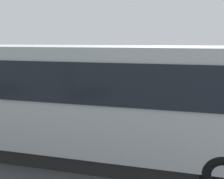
{
  "coord_description": "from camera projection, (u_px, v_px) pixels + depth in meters",
  "views": [
    {
      "loc": [
        -1.29,
        11.69,
        3.42
      ],
      "look_at": [
        1.05,
        0.58,
        1.1
      ],
      "focal_mm": 39.1,
      "sensor_mm": 36.0,
      "label": 1
    }
  ],
  "objects": [
    {
      "name": "spectator_centre",
      "position": [
        117.0,
        100.0,
        10.05
      ],
      "size": [
        0.57,
        0.39,
        1.65
      ],
      "color": "#473823",
      "rests_on": "ground_plane"
    },
    {
      "name": "bay_line_a",
      "position": [
        177.0,
        110.0,
        12.07
      ],
      "size": [
        0.23,
        4.76,
        0.01
      ],
      "color": "white",
      "rests_on": "ground_plane"
    },
    {
      "name": "ground_plane",
      "position": [
        135.0,
        110.0,
        12.16
      ],
      "size": [
        80.0,
        80.0,
        0.0
      ],
      "primitive_type": "plane",
      "color": "#424247"
    },
    {
      "name": "bay_line_c",
      "position": [
        77.0,
        104.0,
        13.13
      ],
      "size": [
        0.23,
        4.68,
        0.01
      ],
      "color": "white",
      "rests_on": "ground_plane"
    },
    {
      "name": "spectator_far_right",
      "position": [
        72.0,
        97.0,
        10.52
      ],
      "size": [
        0.57,
        0.39,
        1.68
      ],
      "color": "black",
      "rests_on": "ground_plane"
    },
    {
      "name": "spectator_far_left",
      "position": [
        169.0,
        103.0,
        9.37
      ],
      "size": [
        0.58,
        0.33,
        1.71
      ],
      "color": "black",
      "rests_on": "ground_plane"
    },
    {
      "name": "tour_bus",
      "position": [
        94.0,
        102.0,
        7.08
      ],
      "size": [
        9.6,
        2.85,
        3.25
      ],
      "color": "#B7BABF",
      "rests_on": "ground_plane"
    },
    {
      "name": "traffic_cone",
      "position": [
        140.0,
        101.0,
        12.54
      ],
      "size": [
        0.34,
        0.34,
        0.63
      ],
      "color": "orange",
      "rests_on": "ground_plane"
    },
    {
      "name": "stunt_motorcycle",
      "position": [
        99.0,
        82.0,
        13.97
      ],
      "size": [
        1.92,
        0.58,
        1.85
      ],
      "color": "black",
      "rests_on": "ground_plane"
    },
    {
      "name": "bay_line_b",
      "position": [
        125.0,
        107.0,
        12.6
      ],
      "size": [
        0.23,
        4.53,
        0.01
      ],
      "color": "white",
      "rests_on": "ground_plane"
    },
    {
      "name": "spectator_left",
      "position": [
        146.0,
        103.0,
        9.68
      ],
      "size": [
        0.58,
        0.34,
        1.65
      ],
      "color": "black",
      "rests_on": "ground_plane"
    },
    {
      "name": "spectator_right",
      "position": [
        96.0,
        96.0,
        10.36
      ],
      "size": [
        0.57,
        0.39,
        1.78
      ],
      "color": "black",
      "rests_on": "ground_plane"
    },
    {
      "name": "parked_motorcycle_silver",
      "position": [
        53.0,
        115.0,
        9.65
      ],
      "size": [
        2.03,
        0.71,
        0.99
      ],
      "color": "black",
      "rests_on": "ground_plane"
    }
  ]
}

